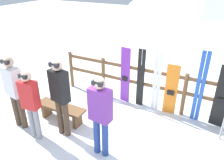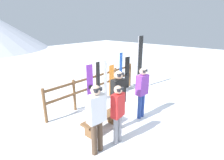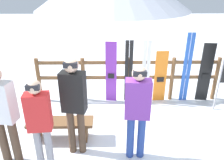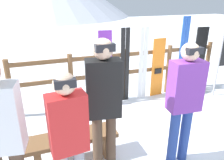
% 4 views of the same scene
% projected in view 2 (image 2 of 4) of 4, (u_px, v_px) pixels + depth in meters
% --- Properties ---
extents(ground_plane, '(40.00, 40.00, 0.00)m').
position_uv_depth(ground_plane, '(137.00, 115.00, 6.05)').
color(ground_plane, white).
extents(fence, '(4.68, 0.10, 1.16)m').
position_uv_depth(fence, '(97.00, 84.00, 7.05)').
color(fence, brown).
rests_on(fence, ground).
extents(bench, '(1.26, 0.36, 0.43)m').
position_uv_depth(bench, '(101.00, 120.00, 5.14)').
color(bench, brown).
rests_on(bench, ground).
extents(person_purple, '(0.43, 0.26, 1.72)m').
position_uv_depth(person_purple, '(142.00, 89.00, 5.62)').
color(person_purple, navy).
rests_on(person_purple, ground).
extents(person_white, '(0.46, 0.30, 1.75)m').
position_uv_depth(person_white, '(96.00, 115.00, 4.02)').
color(person_white, '#4C3828').
rests_on(person_white, ground).
extents(person_black, '(0.43, 0.29, 1.81)m').
position_uv_depth(person_black, '(118.00, 96.00, 4.94)').
color(person_black, '#4C3828').
rests_on(person_black, ground).
extents(person_red, '(0.38, 0.24, 1.61)m').
position_uv_depth(person_red, '(118.00, 110.00, 4.40)').
color(person_red, gray).
rests_on(person_red, ground).
extents(snowboard_purple, '(0.28, 0.08, 1.59)m').
position_uv_depth(snowboard_purple, '(90.00, 85.00, 6.67)').
color(snowboard_purple, purple).
rests_on(snowboard_purple, ground).
extents(ski_pair_black, '(0.20, 0.02, 1.62)m').
position_uv_depth(ski_pair_black, '(98.00, 82.00, 6.99)').
color(ski_pair_black, black).
rests_on(ski_pair_black, ground).
extents(ski_pair_white, '(0.20, 0.02, 1.62)m').
position_uv_depth(ski_pair_white, '(106.00, 79.00, 7.30)').
color(ski_pair_white, white).
rests_on(ski_pair_white, ground).
extents(snowboard_orange, '(0.32, 0.07, 1.35)m').
position_uv_depth(snowboard_orange, '(112.00, 80.00, 7.61)').
color(snowboard_orange, orange).
rests_on(snowboard_orange, ground).
extents(ski_pair_blue, '(0.19, 0.02, 1.80)m').
position_uv_depth(ski_pair_blue, '(121.00, 72.00, 8.01)').
color(ski_pair_blue, blue).
rests_on(ski_pair_blue, ground).
extents(snowboard_black_stripe, '(0.31, 0.08, 1.54)m').
position_uv_depth(snowboard_black_stripe, '(127.00, 73.00, 8.40)').
color(snowboard_black_stripe, black).
rests_on(snowboard_black_stripe, ground).
extents(rental_flag, '(0.40, 0.04, 2.51)m').
position_uv_depth(rental_flag, '(139.00, 58.00, 8.06)').
color(rental_flag, '#99999E').
rests_on(rental_flag, ground).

